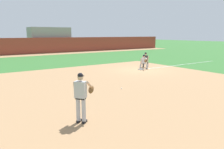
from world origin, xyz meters
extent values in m
plane|color=#336B2D|center=(0.00, 0.00, 0.00)|extent=(160.00, 160.00, 0.00)
cube|color=#A87F56|center=(-4.95, -3.89, 0.00)|extent=(18.00, 18.00, 0.01)
cube|color=#A87F56|center=(0.00, 20.00, 0.00)|extent=(48.00, 3.20, 0.01)
cube|color=white|center=(5.74, 0.00, 0.01)|extent=(11.47, 0.10, 0.00)
cube|color=white|center=(0.00, 0.00, 0.04)|extent=(0.38, 0.38, 0.09)
sphere|color=white|center=(-5.67, -4.62, 0.04)|extent=(0.07, 0.07, 0.07)
cube|color=black|center=(-9.93, -7.68, 0.04)|extent=(0.27, 0.25, 0.09)
cylinder|color=#B2B2B7|center=(-9.97, -7.70, 0.50)|extent=(0.15, 0.15, 0.84)
cube|color=black|center=(-9.80, -7.85, 0.04)|extent=(0.27, 0.25, 0.09)
cylinder|color=#B2B2B7|center=(-9.83, -7.88, 0.50)|extent=(0.15, 0.15, 0.84)
cube|color=black|center=(-9.90, -7.79, 0.94)|extent=(0.37, 0.39, 0.06)
cube|color=#B2B2B7|center=(-9.90, -7.79, 1.26)|extent=(0.44, 0.46, 0.60)
sphere|color=tan|center=(-9.88, -7.78, 1.69)|extent=(0.21, 0.21, 0.21)
sphere|color=black|center=(-9.88, -7.78, 1.76)|extent=(0.20, 0.20, 0.20)
cube|color=black|center=(-9.81, -7.72, 1.74)|extent=(0.19, 0.20, 0.02)
cylinder|color=tan|center=(-9.99, -7.55, 1.23)|extent=(0.20, 0.19, 0.59)
cylinder|color=tan|center=(-9.51, -7.80, 1.35)|extent=(0.47, 0.40, 0.41)
ellipsoid|color=brown|center=(-9.44, -7.75, 1.19)|extent=(0.36, 0.34, 0.34)
cube|color=black|center=(0.65, -0.09, 0.04)|extent=(0.27, 0.25, 0.09)
cylinder|color=#B2B2B7|center=(0.68, -0.07, 0.28)|extent=(0.15, 0.15, 0.40)
cube|color=black|center=(0.29, 0.39, 0.04)|extent=(0.27, 0.25, 0.09)
cylinder|color=#B2B2B7|center=(0.32, 0.41, 0.28)|extent=(0.15, 0.15, 0.40)
cube|color=black|center=(0.50, 0.17, 0.50)|extent=(0.37, 0.39, 0.06)
cube|color=#B2B2B7|center=(0.50, 0.17, 0.78)|extent=(0.43, 0.46, 0.52)
sphere|color=tan|center=(0.49, 0.16, 1.17)|extent=(0.21, 0.21, 0.21)
sphere|color=black|center=(0.49, 0.16, 1.24)|extent=(0.20, 0.20, 0.20)
cube|color=black|center=(0.42, 0.10, 1.22)|extent=(0.19, 0.20, 0.02)
cylinder|color=tan|center=(0.32, -0.28, 0.92)|extent=(0.52, 0.43, 0.24)
cylinder|color=tan|center=(0.27, 0.31, 0.72)|extent=(0.24, 0.22, 0.58)
ellipsoid|color=brown|center=(0.15, -0.41, 0.85)|extent=(0.29, 0.29, 0.35)
cube|color=black|center=(1.46, 0.68, 0.04)|extent=(0.27, 0.25, 0.09)
cylinder|color=#515154|center=(1.49, 0.71, 0.33)|extent=(0.15, 0.15, 0.50)
cube|color=black|center=(1.21, 1.00, 0.04)|extent=(0.27, 0.25, 0.09)
cylinder|color=#515154|center=(1.24, 1.03, 0.33)|extent=(0.15, 0.15, 0.50)
cube|color=black|center=(1.37, 0.87, 0.60)|extent=(0.37, 0.39, 0.06)
cube|color=#232326|center=(1.37, 0.87, 0.89)|extent=(0.43, 0.46, 0.54)
sphere|color=tan|center=(1.35, 0.86, 1.29)|extent=(0.21, 0.21, 0.21)
sphere|color=black|center=(1.35, 0.86, 1.36)|extent=(0.20, 0.20, 0.20)
cube|color=black|center=(1.28, 0.80, 1.34)|extent=(0.19, 0.20, 0.02)
cylinder|color=tan|center=(1.40, 0.58, 0.86)|extent=(0.31, 0.27, 0.56)
cylinder|color=tan|center=(1.10, 0.98, 0.86)|extent=(0.31, 0.27, 0.56)
cube|color=brown|center=(0.00, 22.00, 1.30)|extent=(48.00, 0.50, 2.60)
cube|color=gray|center=(0.00, 24.47, 2.18)|extent=(7.02, 3.35, 4.35)
cube|color=gray|center=(0.00, 23.62, 2.73)|extent=(6.62, 0.85, 0.06)
cube|color=navy|center=(-2.83, 23.47, 2.94)|extent=(0.47, 0.20, 0.44)
cube|color=navy|center=(-2.26, 23.47, 2.94)|extent=(0.47, 0.20, 0.44)
cube|color=navy|center=(-1.70, 23.47, 2.94)|extent=(0.47, 0.20, 0.44)
cube|color=navy|center=(-1.13, 23.47, 2.94)|extent=(0.47, 0.20, 0.44)
cube|color=navy|center=(-0.57, 23.47, 2.94)|extent=(0.47, 0.20, 0.44)
cube|color=navy|center=(0.00, 23.47, 2.94)|extent=(0.47, 0.20, 0.44)
cube|color=navy|center=(0.57, 23.47, 2.94)|extent=(0.47, 0.20, 0.44)
cube|color=navy|center=(1.13, 23.47, 2.94)|extent=(0.47, 0.20, 0.44)
cube|color=navy|center=(1.70, 23.47, 2.94)|extent=(0.47, 0.20, 0.44)
cube|color=navy|center=(2.26, 23.47, 2.94)|extent=(0.47, 0.20, 0.44)
cube|color=navy|center=(2.83, 23.47, 2.94)|extent=(0.47, 0.20, 0.44)
cube|color=gray|center=(0.00, 24.47, 3.28)|extent=(6.62, 0.85, 0.06)
cube|color=navy|center=(-2.83, 24.32, 3.49)|extent=(0.47, 0.20, 0.44)
cube|color=navy|center=(-2.26, 24.32, 3.49)|extent=(0.47, 0.20, 0.44)
cube|color=navy|center=(-1.70, 24.32, 3.49)|extent=(0.47, 0.20, 0.44)
cube|color=navy|center=(-1.13, 24.32, 3.49)|extent=(0.47, 0.20, 0.44)
cube|color=navy|center=(-0.57, 24.32, 3.49)|extent=(0.47, 0.20, 0.44)
cube|color=navy|center=(0.00, 24.32, 3.49)|extent=(0.47, 0.20, 0.44)
cube|color=navy|center=(0.57, 24.32, 3.49)|extent=(0.47, 0.20, 0.44)
cube|color=navy|center=(1.13, 24.32, 3.49)|extent=(0.47, 0.20, 0.44)
cube|color=navy|center=(1.70, 24.32, 3.49)|extent=(0.47, 0.20, 0.44)
cube|color=navy|center=(2.26, 24.32, 3.49)|extent=(0.47, 0.20, 0.44)
cube|color=navy|center=(2.83, 24.32, 3.49)|extent=(0.47, 0.20, 0.44)
cube|color=gray|center=(0.00, 25.32, 3.83)|extent=(6.62, 0.85, 0.06)
cube|color=navy|center=(-2.83, 25.17, 4.04)|extent=(0.47, 0.20, 0.44)
cube|color=navy|center=(-2.26, 25.17, 4.04)|extent=(0.47, 0.20, 0.44)
cube|color=navy|center=(-1.70, 25.17, 4.04)|extent=(0.47, 0.20, 0.44)
cube|color=navy|center=(-1.13, 25.17, 4.04)|extent=(0.47, 0.20, 0.44)
cube|color=navy|center=(-0.57, 25.17, 4.04)|extent=(0.47, 0.20, 0.44)
cube|color=navy|center=(0.00, 25.17, 4.04)|extent=(0.47, 0.20, 0.44)
cube|color=navy|center=(0.57, 25.17, 4.04)|extent=(0.47, 0.20, 0.44)
cube|color=navy|center=(1.13, 25.17, 4.04)|extent=(0.47, 0.20, 0.44)
cube|color=navy|center=(1.70, 25.17, 4.04)|extent=(0.47, 0.20, 0.44)
cube|color=navy|center=(2.26, 25.17, 4.04)|extent=(0.47, 0.20, 0.44)
cube|color=navy|center=(2.83, 25.17, 4.04)|extent=(0.47, 0.20, 0.44)
camera|label=1|loc=(-13.23, -14.63, 3.21)|focal=35.00mm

